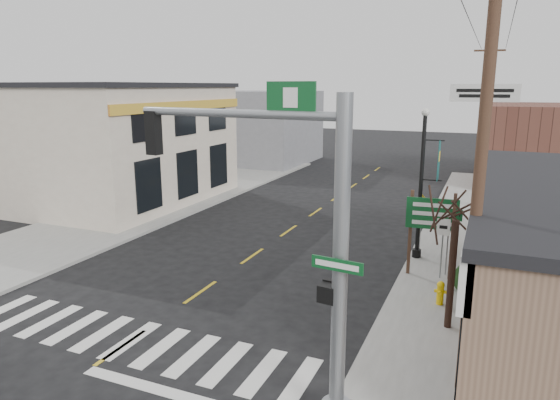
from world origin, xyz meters
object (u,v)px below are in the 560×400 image
at_px(utility_pole_far, 483,123).
at_px(guide_sign, 432,223).
at_px(fire_hydrant, 440,292).
at_px(traffic_signal_pole, 301,226).
at_px(bare_tree, 458,200).
at_px(utility_pole_near, 479,179).
at_px(lamp_post, 423,173).
at_px(dance_center_sign, 483,114).

bearing_deg(utility_pole_far, guide_sign, -103.26).
relative_size(guide_sign, fire_hydrant, 4.08).
xyz_separation_m(traffic_signal_pole, guide_sign, (1.60, 8.88, -2.05)).
xyz_separation_m(bare_tree, utility_pole_near, (0.54, -3.02, 1.14)).
xyz_separation_m(lamp_post, dance_center_sign, (1.78, 8.23, 1.92)).
height_order(lamp_post, dance_center_sign, dance_center_sign).
bearing_deg(lamp_post, dance_center_sign, 79.45).
bearing_deg(guide_sign, traffic_signal_pole, -105.20).
height_order(guide_sign, utility_pole_far, utility_pole_far).
relative_size(fire_hydrant, utility_pole_far, 0.08).
bearing_deg(dance_center_sign, utility_pole_far, 91.24).
bearing_deg(fire_hydrant, lamp_post, 106.44).
relative_size(bare_tree, utility_pole_near, 0.50).
bearing_deg(lamp_post, utility_pole_far, 81.65).
distance_m(dance_center_sign, bare_tree, 14.08).
bearing_deg(traffic_signal_pole, dance_center_sign, 88.29).
bearing_deg(lamp_post, guide_sign, -70.58).
height_order(traffic_signal_pole, bare_tree, traffic_signal_pole).
bearing_deg(utility_pole_far, utility_pole_near, -96.70).
relative_size(dance_center_sign, utility_pole_near, 0.75).
distance_m(guide_sign, utility_pole_far, 12.64).
bearing_deg(fire_hydrant, traffic_signal_pole, -108.75).
height_order(lamp_post, bare_tree, lamp_post).
height_order(fire_hydrant, lamp_post, lamp_post).
distance_m(fire_hydrant, lamp_post, 5.38).
height_order(traffic_signal_pole, lamp_post, traffic_signal_pole).
height_order(guide_sign, fire_hydrant, guide_sign).
height_order(traffic_signal_pole, fire_hydrant, traffic_signal_pole).
relative_size(traffic_signal_pole, dance_center_sign, 0.95).
height_order(guide_sign, lamp_post, lamp_post).
distance_m(traffic_signal_pole, utility_pole_far, 21.36).
distance_m(bare_tree, utility_pole_near, 3.27).
bearing_deg(utility_pole_near, fire_hydrant, 107.71).
relative_size(utility_pole_near, utility_pole_far, 1.03).
height_order(guide_sign, utility_pole_near, utility_pole_near).
xyz_separation_m(fire_hydrant, lamp_post, (-1.26, 4.27, 3.01)).
distance_m(guide_sign, fire_hydrant, 2.87).
relative_size(traffic_signal_pole, bare_tree, 1.44).
bearing_deg(fire_hydrant, utility_pole_far, 87.80).
xyz_separation_m(dance_center_sign, utility_pole_near, (0.38, -17.01, -0.48)).
height_order(traffic_signal_pole, dance_center_sign, dance_center_sign).
relative_size(bare_tree, utility_pole_far, 0.52).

